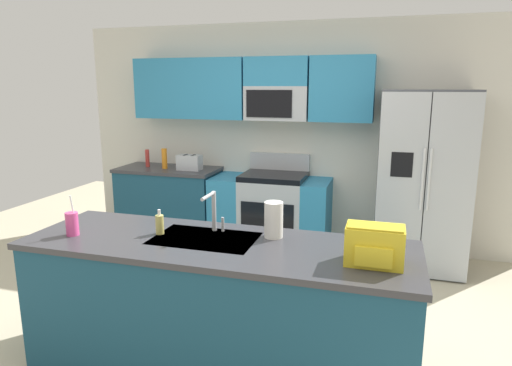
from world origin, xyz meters
name	(u,v)px	position (x,y,z in m)	size (l,w,h in m)	color
ground_plane	(231,325)	(0.00, 0.00, 0.00)	(9.00, 9.00, 0.00)	beige
kitchen_wall_unit	(278,122)	(-0.14, 2.08, 1.47)	(5.20, 0.43, 2.60)	silver
back_counter	(170,203)	(-1.45, 1.80, 0.45)	(1.23, 0.63, 0.90)	navy
range_oven	(271,212)	(-0.15, 1.80, 0.44)	(1.36, 0.61, 1.10)	#B7BABF
refrigerator	(423,181)	(1.48, 1.73, 0.93)	(0.90, 0.76, 1.85)	#4C4F54
island_counter	(218,306)	(0.10, -0.53, 0.45)	(2.54, 0.82, 0.90)	navy
toaster	(189,162)	(-1.14, 1.75, 0.99)	(0.28, 0.16, 0.18)	#B7BABF
pepper_mill	(147,158)	(-1.73, 1.80, 1.01)	(0.05, 0.05, 0.21)	#B2332D
bottle_orange	(164,159)	(-1.47, 1.75, 1.02)	(0.06, 0.06, 0.25)	orange
sink_faucet	(214,208)	(0.01, -0.34, 1.07)	(0.08, 0.21, 0.28)	#B7BABF
drink_cup_pink	(72,224)	(-0.88, -0.68, 0.98)	(0.08, 0.08, 0.28)	#EA4C93
soap_dispenser	(160,224)	(-0.33, -0.49, 0.97)	(0.06, 0.06, 0.17)	#D8CC66
paper_towel_roll	(274,220)	(0.43, -0.33, 1.02)	(0.12, 0.12, 0.24)	white
backpack	(375,244)	(1.09, -0.62, 1.02)	(0.32, 0.22, 0.23)	yellow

